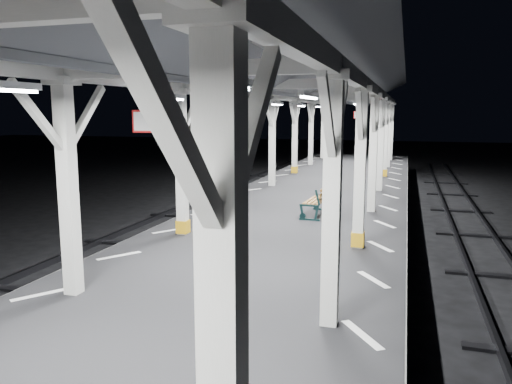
% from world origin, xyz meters
% --- Properties ---
extents(ground, '(120.00, 120.00, 0.00)m').
position_xyz_m(ground, '(0.00, 0.00, 0.00)').
color(ground, black).
rests_on(ground, ground).
extents(platform, '(6.00, 50.00, 1.00)m').
position_xyz_m(platform, '(0.00, 0.00, 0.50)').
color(platform, black).
rests_on(platform, ground).
extents(hazard_stripes_left, '(1.00, 48.00, 0.01)m').
position_xyz_m(hazard_stripes_left, '(-2.45, 0.00, 1.00)').
color(hazard_stripes_left, silver).
rests_on(hazard_stripes_left, platform).
extents(hazard_stripes_right, '(1.00, 48.00, 0.01)m').
position_xyz_m(hazard_stripes_right, '(2.45, 0.00, 1.00)').
color(hazard_stripes_right, silver).
rests_on(hazard_stripes_right, platform).
extents(track_left, '(2.20, 60.00, 0.16)m').
position_xyz_m(track_left, '(-5.00, 0.00, 0.08)').
color(track_left, '#2D2D33').
rests_on(track_left, ground).
extents(canopy, '(5.40, 49.00, 4.65)m').
position_xyz_m(canopy, '(0.00, -0.02, 4.56)').
color(canopy, silver).
rests_on(canopy, platform).
extents(bench_mid, '(0.68, 1.57, 0.83)m').
position_xyz_m(bench_mid, '(0.68, 5.02, 1.45)').
color(bench_mid, '#10282A').
rests_on(bench_mid, platform).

